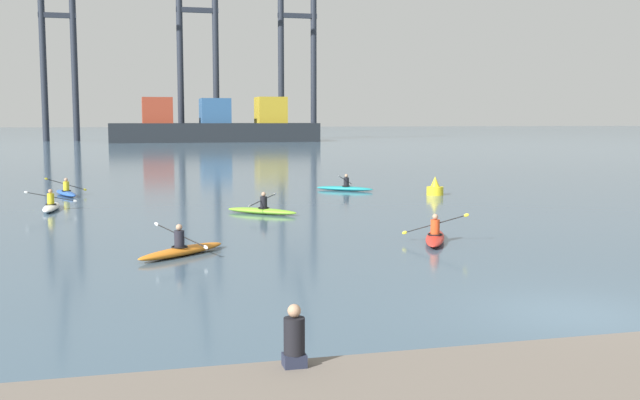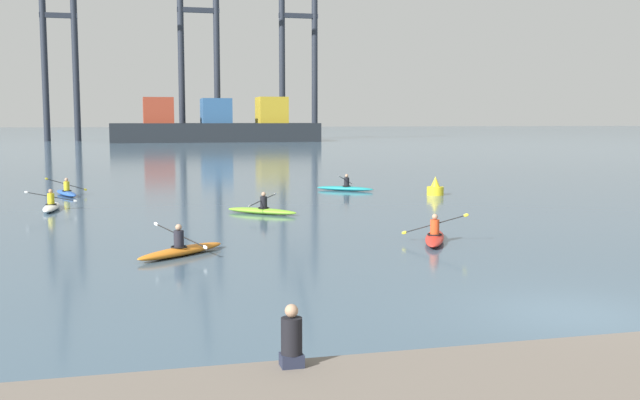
{
  "view_description": "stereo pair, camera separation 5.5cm",
  "coord_description": "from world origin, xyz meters",
  "px_view_note": "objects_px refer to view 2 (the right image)",
  "views": [
    {
      "loc": [
        -8.95,
        -13.34,
        4.04
      ],
      "look_at": [
        -1.13,
        17.42,
        0.6
      ],
      "focal_mm": 41.79,
      "sensor_mm": 36.0,
      "label": 1
    },
    {
      "loc": [
        -8.9,
        -13.36,
        4.04
      ],
      "look_at": [
        -1.13,
        17.42,
        0.6
      ],
      "focal_mm": 41.79,
      "sensor_mm": 36.0,
      "label": 2
    }
  ],
  "objects_px": {
    "container_barge": "(216,126)",
    "kayak_blue": "(66,192)",
    "gantry_crane_west": "(59,40)",
    "kayak_white": "(51,206)",
    "seated_onlooker": "(292,339)",
    "gantry_crane_east_mid": "(299,44)",
    "channel_buoy": "(435,188)",
    "kayak_teal": "(345,188)",
    "gantry_crane_west_mid": "(199,40)",
    "kayak_red": "(435,237)",
    "kayak_orange": "(181,250)",
    "kayak_lime": "(262,210)"
  },
  "relations": [
    {
      "from": "gantry_crane_east_mid",
      "to": "channel_buoy",
      "type": "xyz_separation_m",
      "value": [
        -17.06,
        -110.31,
        -18.76
      ]
    },
    {
      "from": "gantry_crane_west_mid",
      "to": "kayak_red",
      "type": "xyz_separation_m",
      "value": [
        -3.15,
        -121.66,
        -18.89
      ]
    },
    {
      "from": "gantry_crane_west",
      "to": "gantry_crane_east_mid",
      "type": "xyz_separation_m",
      "value": [
        45.38,
        0.41,
        0.45
      ]
    },
    {
      "from": "gantry_crane_west",
      "to": "channel_buoy",
      "type": "bearing_deg",
      "value": -75.55
    },
    {
      "from": "kayak_teal",
      "to": "container_barge",
      "type": "bearing_deg",
      "value": 88.06
    },
    {
      "from": "gantry_crane_west_mid",
      "to": "seated_onlooker",
      "type": "height_order",
      "value": "gantry_crane_west_mid"
    },
    {
      "from": "kayak_orange",
      "to": "kayak_red",
      "type": "distance_m",
      "value": 8.31
    },
    {
      "from": "seated_onlooker",
      "to": "kayak_blue",
      "type": "bearing_deg",
      "value": 99.98
    },
    {
      "from": "kayak_white",
      "to": "seated_onlooker",
      "type": "relative_size",
      "value": 3.82
    },
    {
      "from": "gantry_crane_west",
      "to": "kayak_lime",
      "type": "xyz_separation_m",
      "value": [
        17.92,
        -115.59,
        -18.5
      ]
    },
    {
      "from": "kayak_white",
      "to": "kayak_teal",
      "type": "bearing_deg",
      "value": 19.75
    },
    {
      "from": "gantry_crane_west",
      "to": "kayak_lime",
      "type": "height_order",
      "value": "gantry_crane_west"
    },
    {
      "from": "container_barge",
      "to": "kayak_teal",
      "type": "xyz_separation_m",
      "value": [
        -3.23,
        -95.33,
        -2.65
      ]
    },
    {
      "from": "channel_buoy",
      "to": "kayak_teal",
      "type": "xyz_separation_m",
      "value": [
        -4.03,
        3.5,
        -0.19
      ]
    },
    {
      "from": "container_barge",
      "to": "kayak_teal",
      "type": "bearing_deg",
      "value": -91.94
    },
    {
      "from": "kayak_teal",
      "to": "kayak_blue",
      "type": "bearing_deg",
      "value": 176.06
    },
    {
      "from": "gantry_crane_west",
      "to": "seated_onlooker",
      "type": "distance_m",
      "value": 138.9
    },
    {
      "from": "container_barge",
      "to": "kayak_blue",
      "type": "relative_size",
      "value": 10.88
    },
    {
      "from": "gantry_crane_west",
      "to": "gantry_crane_west_mid",
      "type": "height_order",
      "value": "gantry_crane_west_mid"
    },
    {
      "from": "gantry_crane_west_mid",
      "to": "kayak_blue",
      "type": "relative_size",
      "value": 11.38
    },
    {
      "from": "container_barge",
      "to": "gantry_crane_west_mid",
      "type": "height_order",
      "value": "gantry_crane_west_mid"
    },
    {
      "from": "kayak_lime",
      "to": "kayak_white",
      "type": "bearing_deg",
      "value": 157.46
    },
    {
      "from": "gantry_crane_west",
      "to": "kayak_white",
      "type": "height_order",
      "value": "gantry_crane_west"
    },
    {
      "from": "gantry_crane_west",
      "to": "gantry_crane_east_mid",
      "type": "height_order",
      "value": "gantry_crane_east_mid"
    },
    {
      "from": "gantry_crane_west",
      "to": "kayak_red",
      "type": "xyz_separation_m",
      "value": [
        22.22,
        -124.26,
        -18.5
      ]
    },
    {
      "from": "gantry_crane_east_mid",
      "to": "kayak_orange",
      "type": "relative_size",
      "value": 13.3
    },
    {
      "from": "kayak_lime",
      "to": "kayak_white",
      "type": "distance_m",
      "value": 9.65
    },
    {
      "from": "gantry_crane_west_mid",
      "to": "gantry_crane_east_mid",
      "type": "bearing_deg",
      "value": 8.56
    },
    {
      "from": "kayak_white",
      "to": "container_barge",
      "type": "bearing_deg",
      "value": 79.6
    },
    {
      "from": "channel_buoy",
      "to": "kayak_red",
      "type": "height_order",
      "value": "kayak_red"
    },
    {
      "from": "gantry_crane_west_mid",
      "to": "kayak_white",
      "type": "xyz_separation_m",
      "value": [
        -16.37,
        -109.28,
        -18.89
      ]
    },
    {
      "from": "gantry_crane_west",
      "to": "channel_buoy",
      "type": "xyz_separation_m",
      "value": [
        28.32,
        -109.9,
        -18.31
      ]
    },
    {
      "from": "channel_buoy",
      "to": "kayak_red",
      "type": "bearing_deg",
      "value": -113.0
    },
    {
      "from": "kayak_blue",
      "to": "seated_onlooker",
      "type": "bearing_deg",
      "value": -80.02
    },
    {
      "from": "gantry_crane_west",
      "to": "kayak_teal",
      "type": "bearing_deg",
      "value": -77.14
    },
    {
      "from": "kayak_white",
      "to": "kayak_red",
      "type": "height_order",
      "value": "kayak_red"
    },
    {
      "from": "kayak_orange",
      "to": "kayak_teal",
      "type": "height_order",
      "value": "kayak_teal"
    },
    {
      "from": "gantry_crane_west",
      "to": "kayak_lime",
      "type": "distance_m",
      "value": 118.42
    },
    {
      "from": "channel_buoy",
      "to": "kayak_red",
      "type": "relative_size",
      "value": 0.3
    },
    {
      "from": "gantry_crane_west_mid",
      "to": "seated_onlooker",
      "type": "relative_size",
      "value": 43.44
    },
    {
      "from": "gantry_crane_east_mid",
      "to": "kayak_white",
      "type": "height_order",
      "value": "gantry_crane_east_mid"
    },
    {
      "from": "container_barge",
      "to": "kayak_orange",
      "type": "xyz_separation_m",
      "value": [
        -13.59,
        -113.59,
        -2.65
      ]
    },
    {
      "from": "kayak_white",
      "to": "kayak_teal",
      "type": "height_order",
      "value": "kayak_teal"
    },
    {
      "from": "kayak_lime",
      "to": "gantry_crane_east_mid",
      "type": "bearing_deg",
      "value": 76.68
    },
    {
      "from": "gantry_crane_east_mid",
      "to": "kayak_red",
      "type": "distance_m",
      "value": 128.21
    },
    {
      "from": "gantry_crane_east_mid",
      "to": "kayak_lime",
      "type": "bearing_deg",
      "value": -103.32
    },
    {
      "from": "channel_buoy",
      "to": "kayak_orange",
      "type": "relative_size",
      "value": 0.34
    },
    {
      "from": "kayak_blue",
      "to": "seated_onlooker",
      "type": "xyz_separation_m",
      "value": [
        5.56,
        -31.62,
        0.8
      ]
    },
    {
      "from": "kayak_lime",
      "to": "kayak_red",
      "type": "height_order",
      "value": "kayak_red"
    },
    {
      "from": "gantry_crane_west_mid",
      "to": "kayak_orange",
      "type": "height_order",
      "value": "gantry_crane_west_mid"
    }
  ]
}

